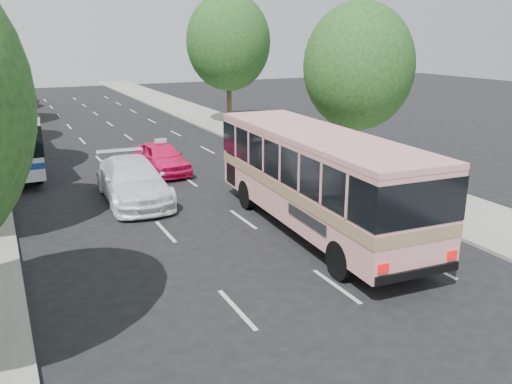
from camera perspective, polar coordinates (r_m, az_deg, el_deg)
ground at (r=15.88m, az=1.35°, el=-7.71°), size 120.00×120.00×0.00m
sidewalk_right at (r=36.77m, az=-1.07°, el=6.30°), size 4.00×90.00×0.12m
tree_right_near at (r=25.95m, az=10.99°, el=13.26°), size 5.10×5.10×7.95m
tree_right_far at (r=40.05m, az=-2.80°, el=15.83°), size 6.00×6.00×9.35m
pink_bus at (r=18.02m, az=6.34°, el=2.25°), size 3.25×10.77×3.40m
pink_taxi at (r=26.44m, az=-9.93°, el=3.58°), size 2.08×4.46×1.48m
white_pickup at (r=22.13m, az=-12.83°, el=1.17°), size 2.54×5.82×1.67m
tour_coach_front at (r=29.37m, az=-24.94°, el=5.91°), size 2.64×10.71×3.18m
taxi_roof_sign at (r=26.27m, az=-10.02°, el=5.34°), size 0.56×0.22×0.18m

